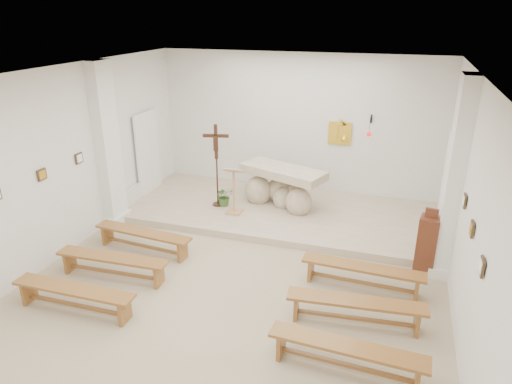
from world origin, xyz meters
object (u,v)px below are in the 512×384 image
(bench_left_third, at_px, (74,294))
(bench_right_front, at_px, (363,272))
(bench_left_second, at_px, (112,262))
(donation_pedestal, at_px, (427,245))
(lectern, at_px, (234,190))
(altar, at_px, (282,189))
(bench_left_front, at_px, (143,236))
(bench_right_second, at_px, (356,306))
(bench_right_third, at_px, (347,352))
(crucifix_stand, at_px, (217,160))

(bench_left_third, bearing_deg, bench_right_front, 25.03)
(bench_left_second, xyz_separation_m, bench_left_third, (0.00, -1.01, 0.00))
(donation_pedestal, bearing_deg, lectern, 174.19)
(altar, xyz_separation_m, donation_pedestal, (3.13, -1.83, 0.01))
(lectern, bearing_deg, bench_left_front, -123.35)
(bench_left_third, bearing_deg, bench_right_second, 12.80)
(bench_right_second, bearing_deg, bench_right_third, -95.63)
(bench_left_third, bearing_deg, bench_left_front, 89.19)
(bench_left_second, relative_size, bench_right_third, 1.00)
(altar, xyz_separation_m, crucifix_stand, (-1.41, -0.45, 0.72))
(crucifix_stand, bearing_deg, bench_right_second, -55.52)
(altar, distance_m, bench_right_second, 4.28)
(bench_right_third, bearing_deg, bench_right_second, 92.65)
(bench_right_front, bearing_deg, bench_left_third, -151.93)
(crucifix_stand, bearing_deg, altar, 4.77)
(crucifix_stand, bearing_deg, bench_left_second, -114.17)
(bench_left_second, height_order, bench_right_second, same)
(crucifix_stand, bearing_deg, donation_pedestal, -29.86)
(bench_left_front, xyz_separation_m, bench_right_front, (4.19, -0.00, 0.00))
(altar, distance_m, bench_left_third, 5.15)
(altar, height_order, donation_pedestal, donation_pedestal)
(donation_pedestal, xyz_separation_m, bench_left_front, (-5.19, -0.86, -0.23))
(altar, height_order, bench_right_second, altar)
(bench_left_third, distance_m, bench_right_third, 4.19)
(bench_right_second, bearing_deg, bench_left_second, 174.37)
(altar, bearing_deg, bench_right_front, -31.70)
(bench_left_third, bearing_deg, donation_pedestal, 28.24)
(lectern, xyz_separation_m, bench_right_third, (3.03, -3.96, -0.37))
(lectern, relative_size, bench_right_third, 0.54)
(lectern, xyz_separation_m, bench_left_second, (-1.16, -2.95, -0.37))
(bench_right_front, relative_size, bench_left_third, 1.00)
(altar, relative_size, bench_right_third, 1.03)
(bench_right_third, bearing_deg, donation_pedestal, 73.39)
(bench_right_second, bearing_deg, bench_left_third, -172.01)
(bench_right_second, bearing_deg, bench_right_front, 84.37)
(bench_left_front, xyz_separation_m, bench_left_second, (0.00, -1.01, 0.00))
(crucifix_stand, bearing_deg, bench_left_third, -111.55)
(bench_left_front, relative_size, bench_right_third, 1.00)
(bench_right_third, bearing_deg, bench_right_front, 92.65)
(bench_left_front, bearing_deg, altar, 57.61)
(bench_left_second, relative_size, bench_left_third, 1.00)
(crucifix_stand, distance_m, donation_pedestal, 4.81)
(altar, distance_m, bench_left_second, 4.24)
(bench_left_second, bearing_deg, altar, 58.43)
(bench_right_front, height_order, bench_left_third, same)
(altar, xyz_separation_m, bench_left_front, (-2.06, -2.69, -0.22))
(bench_right_third, bearing_deg, bench_left_front, 156.81)
(donation_pedestal, height_order, bench_right_second, donation_pedestal)
(crucifix_stand, xyz_separation_m, donation_pedestal, (4.55, -1.38, -0.71))
(donation_pedestal, bearing_deg, crucifix_stand, 172.26)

